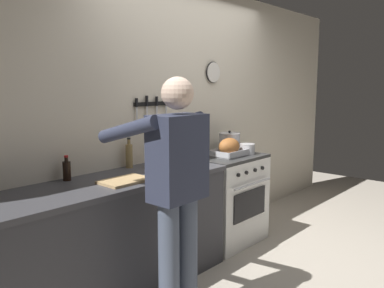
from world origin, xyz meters
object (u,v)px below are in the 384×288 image
Objects in this scene: bottle_vinegar at (129,155)px; bottle_hot_sauce at (148,159)px; stock_pot at (229,142)px; stove at (224,198)px; bottle_soy_sauce at (67,170)px; roasting_pan at (229,148)px; saucepan at (247,149)px; cutting_board at (125,181)px; bottle_cooking_oil at (159,152)px; person_cook at (176,185)px.

bottle_hot_sauce is at bearing -43.49° from bottle_vinegar.
stock_pot is 1.12m from bottle_hot_sauce.
stove is 1.74m from bottle_soy_sauce.
bottle_vinegar is at bearing 1.05° from bottle_soy_sauce.
roasting_pan is 2.33× the size of saucepan.
cutting_board is (-1.58, -0.21, -0.09)m from stock_pot.
cutting_board is at bearing -54.56° from bottle_soy_sauce.
stock_pot is at bearing 35.62° from roasting_pan.
bottle_hot_sauce is at bearing 167.89° from roasting_pan.
bottle_cooking_oil is at bearing 178.59° from stock_pot.
cutting_board is 1.90× the size of bottle_soy_sauce.
bottle_soy_sauce reaches higher than cutting_board.
stove is 4.74× the size of bottle_soy_sauce.
bottle_soy_sauce is at bearing 169.76° from roasting_pan.
roasting_pan is 0.25m from stock_pot.
stock_pot reaches higher than bottle_soy_sauce.
bottle_soy_sauce is (-0.26, 0.36, 0.07)m from cutting_board.
bottle_hot_sauce is 0.71× the size of bottle_vinegar.
bottle_vinegar reaches higher than bottle_soy_sauce.
bottle_cooking_oil is at bearing -31.03° from bottle_vinegar.
bottle_hot_sauce is 0.98× the size of bottle_soy_sauce.
roasting_pan is 1.38m from cutting_board.
saucepan is 1.05m from bottle_cooking_oil.
bottle_cooking_oil is (0.23, -0.14, 0.01)m from bottle_vinegar.
bottle_vinegar is at bearing 162.92° from saucepan.
cutting_board is (-1.38, -0.07, -0.07)m from roasting_pan.
bottle_soy_sauce is (-0.72, 0.10, 0.00)m from bottle_hot_sauce.
bottle_vinegar is 0.26m from bottle_cooking_oil.
bottle_hot_sauce is (-0.91, 0.20, -0.01)m from roasting_pan.
bottle_cooking_oil is at bearing 168.01° from roasting_pan.
bottle_soy_sauce is (-0.60, -0.01, -0.03)m from bottle_vinegar.
stove is at bearing 5.21° from cutting_board.
roasting_pan is 1.07m from bottle_vinegar.
roasting_pan is (1.34, 0.55, 0.03)m from person_cook.
bottle_cooking_oil reaches higher than stock_pot.
bottle_soy_sauce is at bearing 171.85° from stove.
stove is 1.56m from person_cook.
bottle_vinegar reaches higher than bottle_hot_sauce.
bottle_vinegar is 0.61m from bottle_soy_sauce.
bottle_cooking_oil is at bearing -13.04° from bottle_hot_sauce.
cutting_board is 1.94× the size of bottle_hot_sauce.
stove is 3.10× the size of bottle_cooking_oil.
cutting_board is 0.52m from bottle_vinegar.
stock_pot is at bearing -52.08° from person_cook.
bottle_cooking_oil reaches higher than roasting_pan.
bottle_cooking_oil reaches higher than cutting_board.
person_cook is 10.97× the size of saucepan.
bottle_vinegar is at bearing -6.48° from person_cook.
cutting_board is at bearing -150.60° from bottle_hot_sauce.
stove is 5.95× the size of saucepan.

